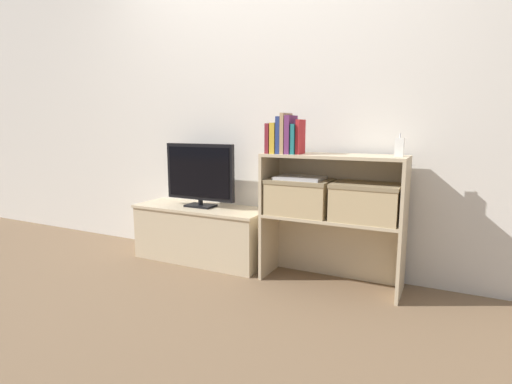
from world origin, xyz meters
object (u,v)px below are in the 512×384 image
(tv, at_px, (200,174))
(book_maroon, at_px, (271,138))
(book_plum, at_px, (291,135))
(baby_monitor, at_px, (399,147))
(book_teal, at_px, (296,139))
(book_tan, at_px, (286,133))
(storage_basket_right, at_px, (366,200))
(tv_stand, at_px, (201,233))
(book_crimson, at_px, (300,137))
(book_navy, at_px, (282,135))
(book_mustard, at_px, (276,138))
(laptop, at_px, (300,178))
(storage_basket_left, at_px, (300,195))

(tv, relative_size, book_maroon, 2.99)
(book_plum, relative_size, baby_monitor, 1.77)
(tv, distance_m, book_teal, 0.85)
(book_tan, height_order, book_plum, book_tan)
(tv, bearing_deg, storage_basket_right, -1.61)
(tv_stand, xyz_separation_m, book_crimson, (0.83, -0.08, 0.75))
(tv_stand, height_order, book_navy, book_navy)
(book_mustard, bearing_deg, book_maroon, 180.00)
(tv, bearing_deg, book_maroon, -6.91)
(tv_stand, xyz_separation_m, book_maroon, (0.63, -0.08, 0.74))
(laptop, bearing_deg, storage_basket_left, -14.04)
(book_mustard, distance_m, storage_basket_left, 0.41)
(book_tan, xyz_separation_m, laptop, (0.09, 0.04, -0.29))
(book_maroon, distance_m, storage_basket_right, 0.73)
(book_navy, distance_m, book_crimson, 0.13)
(book_plum, xyz_separation_m, storage_basket_left, (0.05, 0.04, -0.40))
(book_tan, distance_m, book_plum, 0.03)
(book_teal, bearing_deg, baby_monitor, 5.09)
(tv_stand, bearing_deg, book_tan, -6.05)
(book_navy, bearing_deg, book_mustard, 180.00)
(book_teal, height_order, storage_basket_left, book_teal)
(book_navy, height_order, baby_monitor, book_navy)
(laptop, bearing_deg, tv, 177.54)
(book_navy, bearing_deg, book_maroon, 180.00)
(tv, distance_m, baby_monitor, 1.44)
(storage_basket_left, bearing_deg, book_maroon, -168.04)
(tv, distance_m, book_navy, 0.76)
(book_teal, relative_size, laptop, 0.61)
(tv, relative_size, book_navy, 2.45)
(tv, xyz_separation_m, book_tan, (0.73, -0.08, 0.31))
(storage_basket_right, bearing_deg, book_teal, -174.84)
(book_mustard, height_order, book_navy, book_navy)
(book_crimson, distance_m, storage_basket_right, 0.57)
(tv_stand, bearing_deg, book_teal, -5.53)
(tv_stand, relative_size, book_navy, 4.40)
(book_maroon, height_order, book_tan, book_tan)
(book_crimson, relative_size, storage_basket_left, 0.53)
(book_navy, xyz_separation_m, book_teal, (0.10, 0.00, -0.02))
(tv, xyz_separation_m, book_maroon, (0.63, -0.08, 0.28))
(book_maroon, height_order, book_mustard, book_mustard)
(laptop, bearing_deg, book_crimson, -73.99)
(tv_stand, relative_size, storage_basket_left, 2.56)
(book_maroon, bearing_deg, book_tan, 0.00)
(book_plum, xyz_separation_m, storage_basket_right, (0.49, 0.04, -0.40))
(book_tan, height_order, storage_basket_left, book_tan)
(book_teal, distance_m, storage_basket_left, 0.37)
(book_navy, xyz_separation_m, book_tan, (0.03, 0.00, 0.01))
(book_tan, bearing_deg, book_mustard, 180.00)
(book_crimson, bearing_deg, storage_basket_left, 106.01)
(book_navy, relative_size, storage_basket_left, 0.58)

